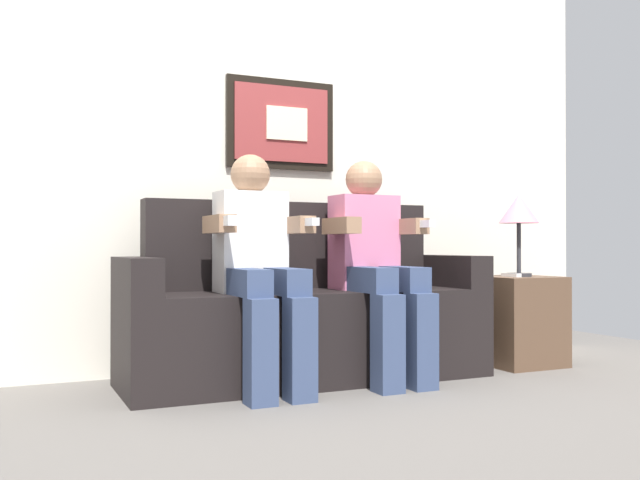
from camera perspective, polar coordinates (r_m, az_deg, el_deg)
ground_plane at (r=3.30m, az=1.10°, el=-12.21°), size 5.50×5.50×0.00m
back_wall_assembly at (r=3.99m, az=-3.69°, el=8.60°), size 4.23×0.10×2.60m
couch at (r=3.55m, az=-1.18°, el=-6.30°), size 1.83×0.58×0.90m
person_on_left at (r=3.26m, az=-5.00°, el=-1.63°), size 0.46×0.56×1.11m
person_on_right at (r=3.52m, az=4.52°, el=-1.56°), size 0.46×0.56×1.11m
side_table_right at (r=4.14m, az=15.84°, el=-6.32°), size 0.40×0.40×0.50m
table_lamp at (r=4.09m, az=15.84°, el=2.15°), size 0.22×0.22×0.46m
spare_remote_on_table at (r=4.04m, az=15.26°, el=-2.76°), size 0.04×0.13×0.02m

